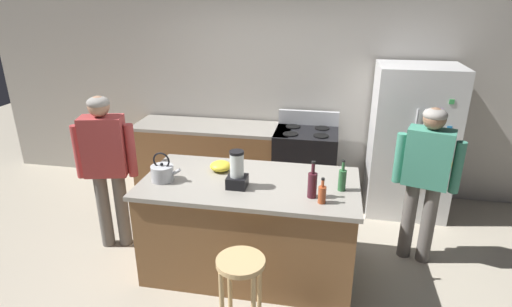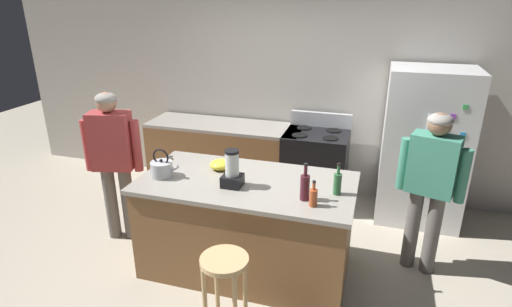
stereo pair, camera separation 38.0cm
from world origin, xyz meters
The scene contains 15 objects.
ground_plane centered at (0.00, 0.00, 0.00)m, with size 14.00×14.00×0.00m, color #B2A893.
back_wall centered at (0.00, 1.95, 1.35)m, with size 8.00×0.10×2.70m, color #BCB7AD.
kitchen_island centered at (0.00, 0.00, 0.46)m, with size 1.93×0.99×0.92m.
back_counter_run centered at (-0.80, 1.55, 0.46)m, with size 2.00×0.64×0.92m.
refrigerator centered at (1.60, 1.50, 0.88)m, with size 0.90×0.73×1.76m.
stove_range centered at (0.39, 1.52, 0.47)m, with size 0.76×0.65×1.10m.
person_by_island_left centered at (-1.46, 0.13, 0.96)m, with size 0.59×0.31×1.60m.
person_by_sink_right centered at (1.57, 0.47, 0.94)m, with size 0.59×0.33×1.55m.
bar_stool centered at (0.10, -0.84, 0.53)m, with size 0.36×0.36×0.69m.
blender_appliance centered at (-0.08, -0.13, 1.06)m, with size 0.17×0.17×0.33m.
bottle_cooking_sauce centered at (0.65, -0.29, 1.00)m, with size 0.06×0.06×0.22m.
bottle_wine centered at (0.56, -0.20, 1.03)m, with size 0.08×0.08×0.32m.
bottle_olive_oil centered at (0.80, -0.03, 1.02)m, with size 0.07×0.07×0.28m.
mixing_bowl centered at (-0.32, 0.18, 0.96)m, with size 0.20×0.20×0.09m, color yellow.
tea_kettle centered at (-0.76, -0.13, 1.00)m, with size 0.28×0.20×0.27m.
Camera 2 is at (1.05, -3.17, 2.47)m, focal length 28.89 mm.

